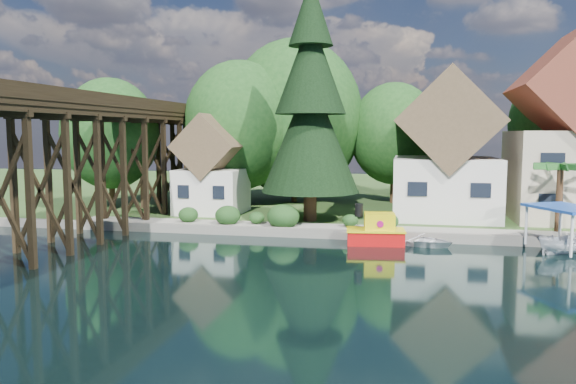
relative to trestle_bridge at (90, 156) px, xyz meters
name	(u,v)px	position (x,y,z in m)	size (l,w,h in m)	color
ground	(322,268)	(16.00, -5.17, -5.35)	(140.00, 140.00, 0.00)	black
bank	(367,193)	(16.00, 28.83, -5.10)	(140.00, 52.00, 0.50)	#304F1F
seawall	(403,237)	(20.00, 2.83, -5.04)	(60.00, 0.40, 0.62)	slate
promenade	(435,231)	(22.00, 4.13, -4.82)	(50.00, 2.60, 0.06)	gray
trestle_bridge	(90,156)	(0.00, 0.00, 0.00)	(4.12, 44.18, 9.30)	black
house_left	(445,156)	(23.00, 10.83, -0.21)	(7.64, 8.64, 11.02)	silver
house_center	(574,139)	(32.00, 11.33, 1.07)	(8.65, 9.18, 13.89)	#C2B297
shed	(212,171)	(5.00, 9.33, -1.52)	(5.09, 5.40, 7.85)	silver
bg_trees	(370,128)	(17.00, 16.08, 1.94)	(49.90, 13.30, 10.57)	#382314
shrubs	(275,215)	(11.40, 4.09, -4.12)	(15.76, 2.47, 1.70)	#1C3C15
conifer	(311,105)	(13.34, 6.84, 3.45)	(7.00, 7.00, 17.24)	#382314
palm_tree	(561,169)	(29.71, 5.33, -0.75)	(3.90, 3.90, 4.69)	#382314
tugboat	(376,232)	(18.37, 1.57, -4.58)	(3.74, 2.32, 2.58)	#BA0C0C
boat_white_a	(421,239)	(21.09, 1.75, -4.95)	(2.75, 3.85, 0.80)	white
boat_canopy	(565,234)	(29.01, 0.94, -4.18)	(4.45, 5.06, 2.72)	white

